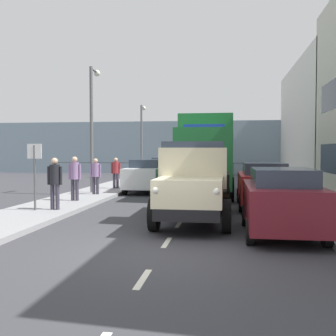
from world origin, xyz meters
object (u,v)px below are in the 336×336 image
at_px(car_teal_oppositeside_1, 164,170).
at_px(pedestrian_near_railing, 55,179).
at_px(lorry_cargo_green, 207,153).
at_px(street_sign, 35,165).
at_px(car_maroon_kerbside_near, 281,201).
at_px(truck_vintage_cream, 194,184).
at_px(car_white_oppositeside_0, 146,175).
at_px(pedestrian_couple_b, 75,175).
at_px(lamp_post_promenade, 93,117).
at_px(lamp_post_far, 142,133).
at_px(car_black_oppositeside_2, 175,166).
at_px(pedestrian_strolling, 96,173).
at_px(car_red_kerbside_1, 263,184).
at_px(pedestrian_with_bag, 116,170).

height_order(car_teal_oppositeside_1, pedestrian_near_railing, pedestrian_near_railing).
distance_m(lorry_cargo_green, street_sign, 9.22).
bearing_deg(car_teal_oppositeside_1, car_maroon_kerbside_near, 108.41).
xyz_separation_m(truck_vintage_cream, car_white_oppositeside_0, (3.20, -8.93, -0.28)).
bearing_deg(pedestrian_couple_b, pedestrian_near_railing, 95.93).
relative_size(lamp_post_promenade, lamp_post_far, 1.09).
xyz_separation_m(pedestrian_couple_b, lamp_post_promenade, (0.40, -3.48, 2.60)).
xyz_separation_m(car_teal_oppositeside_1, pedestrian_near_railing, (1.66, 14.04, 0.30)).
bearing_deg(lamp_post_promenade, car_teal_oppositeside_1, -106.22).
bearing_deg(lamp_post_far, car_black_oppositeside_2, -144.02).
height_order(pedestrian_couple_b, pedestrian_strolling, pedestrian_couple_b).
bearing_deg(pedestrian_near_railing, pedestrian_couple_b, -84.07).
distance_m(lorry_cargo_green, car_red_kerbside_1, 5.31).
distance_m(truck_vintage_cream, lamp_post_far, 20.39).
bearing_deg(lorry_cargo_green, car_white_oppositeside_0, -10.19).
xyz_separation_m(car_red_kerbside_1, street_sign, (7.80, 2.81, 0.79)).
height_order(pedestrian_strolling, lamp_post_promenade, lamp_post_promenade).
bearing_deg(truck_vintage_cream, lamp_post_far, -73.91).
xyz_separation_m(truck_vintage_cream, lamp_post_promenade, (5.52, -7.21, 2.62)).
bearing_deg(lorry_cargo_green, car_red_kerbside_1, 117.00).
height_order(pedestrian_near_railing, lamp_post_promenade, lamp_post_promenade).
height_order(truck_vintage_cream, car_red_kerbside_1, truck_vintage_cream).
relative_size(lorry_cargo_green, car_white_oppositeside_0, 1.94).
distance_m(truck_vintage_cream, car_white_oppositeside_0, 9.49).
height_order(lorry_cargo_green, pedestrian_couple_b, lorry_cargo_green).
bearing_deg(pedestrian_near_railing, car_maroon_kerbside_near, 160.10).
distance_m(truck_vintage_cream, pedestrian_strolling, 8.06).
xyz_separation_m(lamp_post_promenade, lamp_post_far, (0.09, -12.25, -0.26)).
bearing_deg(pedestrian_with_bag, car_black_oppositeside_2, -98.33).
bearing_deg(lamp_post_far, pedestrian_couple_b, 91.80).
relative_size(car_red_kerbside_1, lamp_post_promenade, 0.67).
height_order(car_white_oppositeside_0, car_black_oppositeside_2, same).
relative_size(truck_vintage_cream, lamp_post_promenade, 0.93).
relative_size(car_teal_oppositeside_1, car_black_oppositeside_2, 0.90).
bearing_deg(lorry_cargo_green, car_maroon_kerbside_near, 103.51).
relative_size(car_white_oppositeside_0, pedestrian_couple_b, 2.37).
relative_size(car_red_kerbside_1, pedestrian_couple_b, 2.28).
xyz_separation_m(car_red_kerbside_1, lamp_post_far, (7.96, -15.72, 2.64)).
xyz_separation_m(car_maroon_kerbside_near, street_sign, (7.80, -2.36, 0.79)).
height_order(pedestrian_couple_b, street_sign, street_sign).
bearing_deg(car_black_oppositeside_2, street_sign, 83.64).
distance_m(truck_vintage_cream, street_sign, 5.56).
xyz_separation_m(lorry_cargo_green, car_maroon_kerbside_near, (-2.35, 9.79, -1.18)).
height_order(lorry_cargo_green, pedestrian_with_bag, lorry_cargo_green).
distance_m(car_maroon_kerbside_near, pedestrian_near_railing, 7.66).
height_order(car_teal_oppositeside_1, car_black_oppositeside_2, same).
height_order(lorry_cargo_green, car_teal_oppositeside_1, lorry_cargo_green).
relative_size(car_black_oppositeside_2, street_sign, 2.08).
bearing_deg(car_white_oppositeside_0, pedestrian_strolling, 54.84).
distance_m(car_white_oppositeside_0, street_sign, 8.35).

